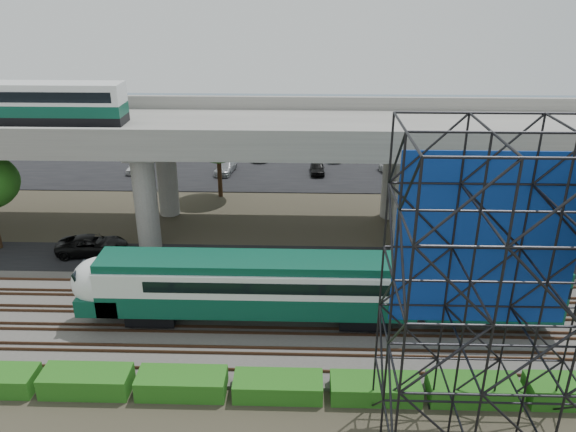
{
  "coord_description": "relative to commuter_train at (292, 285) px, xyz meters",
  "views": [
    {
      "loc": [
        2.22,
        -27.41,
        20.06
      ],
      "look_at": [
        1.2,
        6.0,
        5.69
      ],
      "focal_mm": 35.0,
      "sensor_mm": 36.0,
      "label": 1
    }
  ],
  "objects": [
    {
      "name": "ground",
      "position": [
        -1.56,
        -2.0,
        -2.88
      ],
      "size": [
        140.0,
        140.0,
        0.0
      ],
      "primitive_type": "plane",
      "color": "#474233",
      "rests_on": "ground"
    },
    {
      "name": "parking_lot",
      "position": [
        -1.56,
        32.0,
        -2.84
      ],
      "size": [
        90.0,
        18.0,
        0.08
      ],
      "primitive_type": "cube",
      "color": "black",
      "rests_on": "ground"
    },
    {
      "name": "trees",
      "position": [
        -6.23,
        14.17,
        2.69
      ],
      "size": [
        40.94,
        16.94,
        7.69
      ],
      "color": "#382314",
      "rests_on": "ground"
    },
    {
      "name": "parked_cars",
      "position": [
        -0.62,
        31.59,
        -2.19
      ],
      "size": [
        36.37,
        9.63,
        1.28
      ],
      "color": "silver",
      "rests_on": "parking_lot"
    },
    {
      "name": "ballast_bed",
      "position": [
        -1.56,
        0.0,
        -2.78
      ],
      "size": [
        90.0,
        12.0,
        0.2
      ],
      "primitive_type": "cube",
      "color": "slate",
      "rests_on": "ground"
    },
    {
      "name": "commuter_train",
      "position": [
        0.0,
        0.0,
        0.0
      ],
      "size": [
        29.3,
        3.06,
        4.3
      ],
      "color": "black",
      "rests_on": "rail_tracks"
    },
    {
      "name": "hedge_strip",
      "position": [
        -0.56,
        -6.3,
        -2.32
      ],
      "size": [
        34.6,
        1.8,
        1.2
      ],
      "color": "#1A5F15",
      "rests_on": "ground"
    },
    {
      "name": "scaffold_tower",
      "position": [
        8.74,
        -9.98,
        4.59
      ],
      "size": [
        9.36,
        6.36,
        15.0
      ],
      "color": "black",
      "rests_on": "ground"
    },
    {
      "name": "overpass",
      "position": [
        -2.88,
        14.0,
        5.33
      ],
      "size": [
        80.0,
        12.0,
        12.4
      ],
      "color": "#9E9B93",
      "rests_on": "ground"
    },
    {
      "name": "suv",
      "position": [
        -15.74,
        9.16,
        -2.06
      ],
      "size": [
        5.55,
        3.05,
        1.47
      ],
      "primitive_type": "imported",
      "rotation": [
        0.0,
        0.0,
        1.69
      ],
      "color": "black",
      "rests_on": "service_road"
    },
    {
      "name": "harbor_water",
      "position": [
        -1.56,
        54.0,
        -2.87
      ],
      "size": [
        140.0,
        40.0,
        0.03
      ],
      "primitive_type": "cube",
      "color": "#455A72",
      "rests_on": "ground"
    },
    {
      "name": "service_road",
      "position": [
        -1.56,
        8.5,
        -2.84
      ],
      "size": [
        90.0,
        5.0,
        0.08
      ],
      "primitive_type": "cube",
      "color": "black",
      "rests_on": "ground"
    },
    {
      "name": "rail_tracks",
      "position": [
        -1.56,
        -0.0,
        -2.6
      ],
      "size": [
        90.0,
        9.52,
        0.16
      ],
      "color": "#472D1E",
      "rests_on": "ballast_bed"
    }
  ]
}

